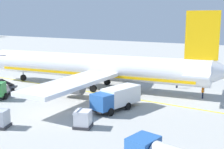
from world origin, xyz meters
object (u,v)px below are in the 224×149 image
Objects in this scene: cargo_container_near at (83,119)px; cargo_container_mid at (1,119)px; service_truck_baggage at (117,97)px; crew_loader_left at (203,91)px; airliner_foreground at (95,67)px; crew_marshaller at (177,82)px.

cargo_container_near is 1.04× the size of cargo_container_mid.
service_truck_baggage reaches higher than cargo_container_near.
crew_loader_left is (10.59, -7.47, -0.48)m from service_truck_baggage.
service_truck_baggage is (-7.87, -8.73, -1.87)m from airliner_foreground.
service_truck_baggage reaches higher than crew_marshaller.
airliner_foreground reaches higher than cargo_container_mid.
cargo_container_near is (-6.89, -0.18, -0.62)m from service_truck_baggage.
service_truck_baggage is at bearing 144.80° from crew_loader_left.
crew_loader_left is at bearing -35.20° from service_truck_baggage.
cargo_container_near is at bearing 174.47° from crew_marshaller.
cargo_container_near is 8.27m from cargo_container_mid.
cargo_container_near is (-14.76, -8.91, -2.49)m from airliner_foreground.
service_truck_baggage is 6.92m from cargo_container_near.
cargo_container_near reaches higher than crew_loader_left.
airliner_foreground reaches higher than crew_loader_left.
cargo_container_mid reaches higher than crew_loader_left.
crew_loader_left reaches higher than crew_marshaller.
airliner_foreground is 17.42m from cargo_container_near.
crew_marshaller is (26.04, -9.11, 0.05)m from cargo_container_mid.
cargo_container_mid is (-19.15, -1.90, -2.47)m from airliner_foreground.
airliner_foreground is 11.90m from service_truck_baggage.
airliner_foreground is 19.72× the size of cargo_container_mid.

